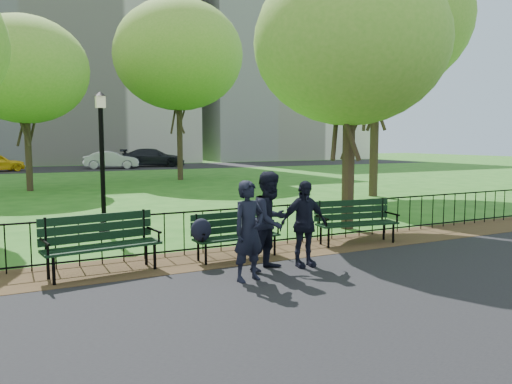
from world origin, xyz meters
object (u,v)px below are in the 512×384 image
person_mid (271,221)px  sedan_dark (153,158)px  park_bench_main (221,230)px  tree_far_e (178,55)px  tree_near_e (351,43)px  tree_mid_e (377,19)px  person_left (249,231)px  lamppost (102,156)px  park_bench_right_a (355,217)px  sedan_silver (112,160)px  tree_far_c (24,70)px  person_right (304,224)px  park_bench_left_a (100,237)px

person_mid → sedan_dark: 35.59m
park_bench_main → tree_far_e: size_ratio=0.18×
tree_near_e → tree_mid_e: tree_mid_e is taller
park_bench_main → person_left: size_ratio=1.14×
tree_mid_e → lamppost: bearing=-163.8°
park_bench_right_a → lamppost: (-4.77, 3.96, 1.30)m
park_bench_right_a → sedan_dark: sedan_dark is taller
lamppost → sedan_silver: 28.79m
tree_mid_e → tree_far_c: 15.39m
park_bench_main → park_bench_right_a: size_ratio=0.98×
park_bench_main → tree_near_e: (4.32, 1.75, 4.15)m
person_left → person_right: bearing=3.3°
tree_mid_e → tree_near_e: bearing=-134.8°
park_bench_main → tree_near_e: bearing=18.9°
person_left → sedan_silver: size_ratio=0.39×
tree_far_c → person_mid: tree_far_c is taller
park_bench_right_a → lamppost: lamppost is taller
tree_far_c → park_bench_left_a: bearing=-88.5°
tree_near_e → park_bench_main: bearing=-157.9°
lamppost → person_right: size_ratio=2.22×
park_bench_right_a → person_left: size_ratio=1.16×
tree_near_e → person_left: (-4.45, -3.22, -3.92)m
park_bench_right_a → tree_far_e: size_ratio=0.19×
park_bench_right_a → sedan_silver: (0.79, 32.18, 0.11)m
park_bench_left_a → person_left: (2.09, -1.57, 0.20)m
park_bench_right_a → person_mid: size_ratio=1.09×
park_bench_left_a → tree_far_e: (7.71, 19.00, 6.45)m
tree_far_c → sedan_dark: tree_far_c is taller
tree_near_e → person_right: 5.80m
park_bench_left_a → tree_far_e: 21.49m
park_bench_left_a → sedan_dark: 35.18m
person_right → park_bench_right_a: bearing=32.2°
person_left → park_bench_right_a: bearing=12.2°
tree_near_e → park_bench_right_a: bearing=-122.2°
tree_mid_e → sedan_dark: (-2.02, 26.37, -6.35)m
park_bench_right_a → person_left: (-3.44, -1.62, 0.23)m
tree_mid_e → person_right: bearing=-135.9°
person_mid → tree_mid_e: bearing=18.4°
person_left → park_bench_left_a: bearing=130.0°
lamppost → person_mid: bearing=-68.9°
park_bench_main → park_bench_right_a: 3.31m
tree_near_e → tree_far_c: size_ratio=0.88×
park_bench_main → sedan_dark: bearing=73.6°
tree_far_c → person_mid: 18.04m
park_bench_right_a → tree_mid_e: (6.63, 7.27, 6.53)m
person_left → sedan_dark: size_ratio=0.31×
park_bench_right_a → tree_far_e: 20.15m
lamppost → person_mid: 5.59m
park_bench_main → lamppost: 4.55m
person_right → park_bench_left_a: bearing=162.8°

